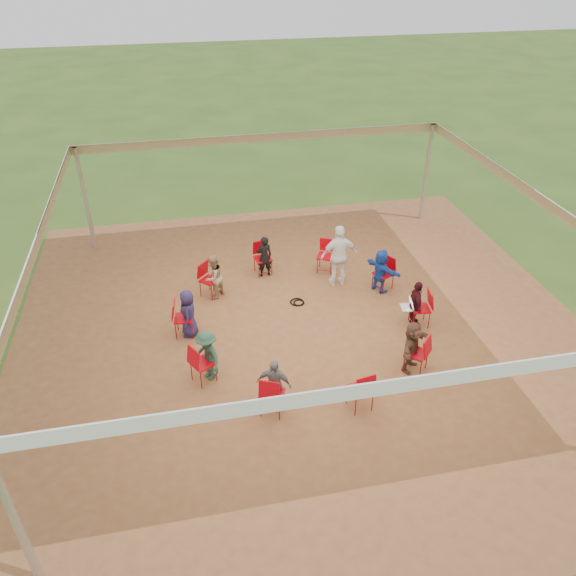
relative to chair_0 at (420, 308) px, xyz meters
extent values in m
plane|color=#314E18|center=(-2.67, 0.36, -0.45)|extent=(80.00, 80.00, 0.00)
plane|color=brown|center=(-2.67, 0.36, -0.44)|extent=(13.00, 13.00, 0.00)
cylinder|color=#B2B2B7|center=(-7.67, -4.64, 1.05)|extent=(0.12, 0.12, 3.00)
cylinder|color=#B2B2B7|center=(-7.67, 5.36, 1.05)|extent=(0.12, 0.12, 3.00)
cylinder|color=#B2B2B7|center=(2.33, 5.36, 1.05)|extent=(0.12, 0.12, 3.00)
plane|color=white|center=(-2.67, 0.36, 2.55)|extent=(10.30, 10.30, 0.00)
cube|color=white|center=(-2.67, -4.79, 2.43)|extent=(10.30, 0.03, 0.24)
cube|color=white|center=(-2.67, 5.51, 2.43)|extent=(10.30, 0.03, 0.24)
cube|color=white|center=(-7.82, 0.36, 2.43)|extent=(0.03, 10.30, 0.24)
cube|color=white|center=(2.48, 0.36, 2.43)|extent=(0.03, 10.30, 0.24)
imported|color=#390D15|center=(-0.12, 0.02, 0.13)|extent=(0.43, 0.72, 1.15)
imported|color=#1A40A1|center=(-0.40, 1.58, 0.13)|extent=(0.86, 1.13, 1.15)
imported|color=black|center=(-3.13, 2.90, 0.13)|extent=(0.46, 0.35, 1.15)
imported|color=tan|center=(-4.54, 2.14, 0.13)|extent=(0.62, 0.63, 1.15)
imported|color=#231D41|center=(-5.23, 0.70, 0.13)|extent=(0.39, 0.60, 1.15)
imported|color=#264735|center=(-4.94, -0.86, 0.13)|extent=(0.68, 0.83, 1.15)
imported|color=gray|center=(-3.79, -1.96, 0.13)|extent=(0.76, 0.60, 1.15)
imported|color=brown|center=(-0.81, -1.42, 0.13)|extent=(1.03, 1.05, 1.15)
imported|color=white|center=(-1.35, 2.09, 0.39)|extent=(0.98, 0.51, 1.66)
torus|color=black|center=(-2.58, 1.45, -0.43)|extent=(0.42, 0.42, 0.03)
torus|color=black|center=(-2.54, 1.41, -0.43)|extent=(0.33, 0.33, 0.03)
cube|color=#B7B7BC|center=(-0.34, 0.05, 0.04)|extent=(0.27, 0.36, 0.02)
cube|color=#B7B7BC|center=(-0.22, 0.03, 0.16)|extent=(0.12, 0.34, 0.22)
cube|color=#CCE0FF|center=(-0.23, 0.03, 0.16)|extent=(0.09, 0.30, 0.18)
camera|label=1|loc=(-5.14, -9.74, 7.34)|focal=35.00mm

